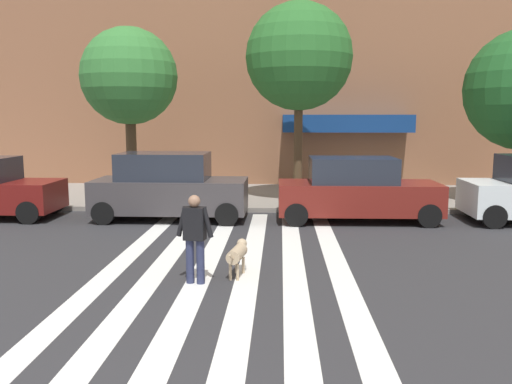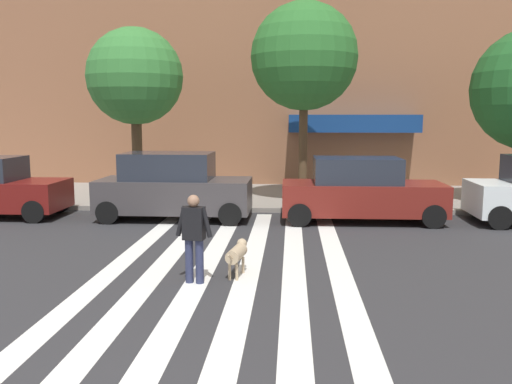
# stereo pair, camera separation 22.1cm
# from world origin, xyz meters

# --- Properties ---
(ground_plane) EXTENTS (160.00, 160.00, 0.00)m
(ground_plane) POSITION_xyz_m (0.00, 6.87, 0.00)
(ground_plane) COLOR #2B2B2D
(sidewalk_far) EXTENTS (80.00, 6.00, 0.15)m
(sidewalk_far) POSITION_xyz_m (0.00, 16.74, 0.07)
(sidewalk_far) COLOR gray
(sidewalk_far) RESTS_ON ground_plane
(crosswalk_stripes) EXTENTS (4.95, 13.14, 0.01)m
(crosswalk_stripes) POSITION_xyz_m (0.55, 6.87, 0.00)
(crosswalk_stripes) COLOR silver
(crosswalk_stripes) RESTS_ON ground_plane
(parked_car_behind_first) EXTENTS (4.48, 1.92, 1.98)m
(parked_car_behind_first) POSITION_xyz_m (-1.66, 12.51, 0.96)
(parked_car_behind_first) COLOR #3B3739
(parked_car_behind_first) RESTS_ON ground_plane
(parked_car_third_in_line) EXTENTS (4.63, 1.92, 1.86)m
(parked_car_third_in_line) POSITION_xyz_m (3.84, 12.51, 0.90)
(parked_car_third_in_line) COLOR maroon
(parked_car_third_in_line) RESTS_ON ground_plane
(street_tree_nearest) EXTENTS (3.28, 3.28, 5.88)m
(street_tree_nearest) POSITION_xyz_m (-3.53, 15.31, 4.36)
(street_tree_nearest) COLOR #4C3823
(street_tree_nearest) RESTS_ON sidewalk_far
(street_tree_middle) EXTENTS (3.55, 3.55, 6.62)m
(street_tree_middle) POSITION_xyz_m (2.21, 15.18, 4.97)
(street_tree_middle) COLOR #4C3823
(street_tree_middle) RESTS_ON sidewalk_far
(pedestrian_dog_walker) EXTENTS (0.71, 0.30, 1.64)m
(pedestrian_dog_walker) POSITION_xyz_m (0.08, 6.48, 0.93)
(pedestrian_dog_walker) COLOR #282D4C
(pedestrian_dog_walker) RESTS_ON ground_plane
(dog_on_leash) EXTENTS (0.36, 1.07, 0.65)m
(dog_on_leash) POSITION_xyz_m (0.81, 6.98, 0.44)
(dog_on_leash) COLOR tan
(dog_on_leash) RESTS_ON ground_plane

